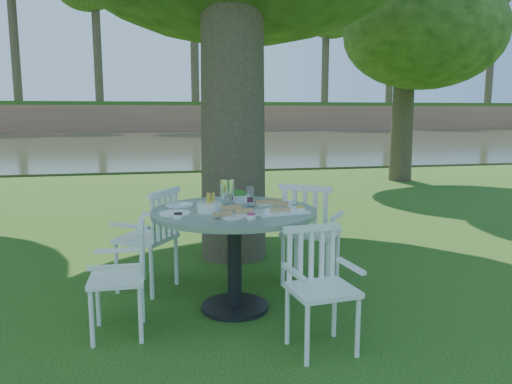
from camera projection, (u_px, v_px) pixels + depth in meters
ground at (260, 281)px, 4.88m from camera, size 140.00×140.00×0.00m
table at (234, 230)px, 4.08m from camera, size 1.34×1.34×0.85m
chair_ne at (308, 227)px, 4.65m from camera, size 0.67×0.66×0.98m
chair_nw at (155, 232)px, 4.54m from camera, size 0.64×0.64×0.94m
chair_sw at (129, 269)px, 3.65m from camera, size 0.41×0.43×0.84m
chair_se at (317, 278)px, 3.46m from camera, size 0.47×0.45×0.84m
tableware at (232, 203)px, 4.10m from camera, size 1.17×0.86×0.23m
river at (167, 143)px, 27.07m from camera, size 100.00×28.00×0.12m
far_bank at (160, 47)px, 43.47m from camera, size 100.00×18.00×15.20m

